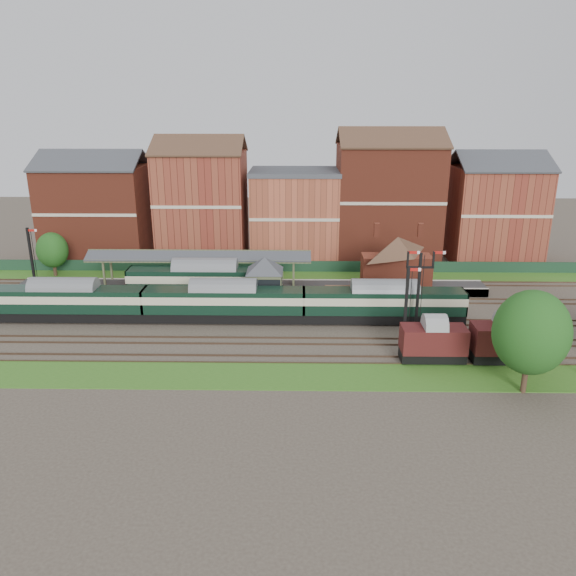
{
  "coord_description": "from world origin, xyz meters",
  "views": [
    {
      "loc": [
        0.43,
        -53.44,
        21.26
      ],
      "look_at": [
        -0.52,
        2.0,
        3.0
      ],
      "focal_mm": 35.0,
      "sensor_mm": 36.0,
      "label": 1
    }
  ],
  "objects_px": {
    "dmu_train": "(224,301)",
    "goods_van_a": "(433,341)",
    "signal_box": "(265,282)",
    "semaphore_bracket": "(419,287)",
    "platform_railcar": "(206,281)"
  },
  "relations": [
    {
      "from": "platform_railcar",
      "to": "signal_box",
      "type": "bearing_deg",
      "value": -25.37
    },
    {
      "from": "dmu_train",
      "to": "platform_railcar",
      "type": "xyz_separation_m",
      "value": [
        -2.87,
        6.5,
        0.15
      ]
    },
    {
      "from": "dmu_train",
      "to": "semaphore_bracket",
      "type": "bearing_deg",
      "value": -7.49
    },
    {
      "from": "signal_box",
      "to": "platform_railcar",
      "type": "xyz_separation_m",
      "value": [
        -6.85,
        3.25,
        -0.85
      ]
    },
    {
      "from": "signal_box",
      "to": "platform_railcar",
      "type": "height_order",
      "value": "signal_box"
    },
    {
      "from": "platform_railcar",
      "to": "goods_van_a",
      "type": "height_order",
      "value": "platform_railcar"
    },
    {
      "from": "signal_box",
      "to": "goods_van_a",
      "type": "relative_size",
      "value": 1.09
    },
    {
      "from": "signal_box",
      "to": "dmu_train",
      "type": "xyz_separation_m",
      "value": [
        -3.99,
        -3.25,
        -0.99
      ]
    },
    {
      "from": "goods_van_a",
      "to": "signal_box",
      "type": "bearing_deg",
      "value": 141.01
    },
    {
      "from": "semaphore_bracket",
      "to": "platform_railcar",
      "type": "bearing_deg",
      "value": 157.65
    },
    {
      "from": "dmu_train",
      "to": "goods_van_a",
      "type": "bearing_deg",
      "value": -25.21
    },
    {
      "from": "signal_box",
      "to": "dmu_train",
      "type": "distance_m",
      "value": 5.24
    },
    {
      "from": "semaphore_bracket",
      "to": "goods_van_a",
      "type": "distance_m",
      "value": 7.05
    },
    {
      "from": "semaphore_bracket",
      "to": "platform_railcar",
      "type": "height_order",
      "value": "semaphore_bracket"
    },
    {
      "from": "signal_box",
      "to": "dmu_train",
      "type": "height_order",
      "value": "signal_box"
    }
  ]
}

